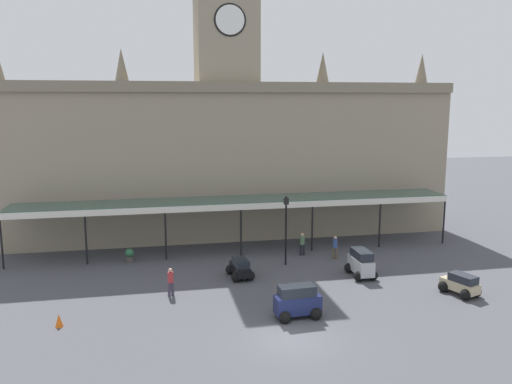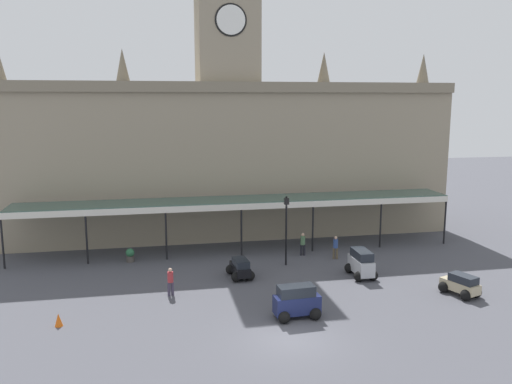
{
  "view_description": "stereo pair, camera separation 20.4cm",
  "coord_description": "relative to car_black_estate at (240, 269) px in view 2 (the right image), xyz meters",
  "views": [
    {
      "loc": [
        -6.27,
        -22.73,
        11.28
      ],
      "look_at": [
        0.0,
        8.37,
        5.67
      ],
      "focal_mm": 36.89,
      "sensor_mm": 36.0,
      "label": 1
    },
    {
      "loc": [
        -6.07,
        -22.77,
        11.28
      ],
      "look_at": [
        0.0,
        8.37,
        5.67
      ],
      "focal_mm": 36.89,
      "sensor_mm": 36.0,
      "label": 2
    }
  ],
  "objects": [
    {
      "name": "ground_plane",
      "position": [
        0.89,
        -9.09,
        -0.56
      ],
      "size": [
        140.0,
        140.0,
        0.0
      ],
      "primitive_type": "plane",
      "color": "#484850"
    },
    {
      "name": "station_building",
      "position": [
        0.89,
        11.7,
        6.46
      ],
      "size": [
        36.76,
        6.76,
        21.05
      ],
      "color": "gray",
      "rests_on": "ground"
    },
    {
      "name": "entrance_canopy",
      "position": [
        0.89,
        6.1,
        3.21
      ],
      "size": [
        32.63,
        3.26,
        3.93
      ],
      "color": "#38564C",
      "rests_on": "ground"
    },
    {
      "name": "car_black_estate",
      "position": [
        0.0,
        0.0,
        0.0
      ],
      "size": [
        1.67,
        2.32,
        1.27
      ],
      "color": "black",
      "rests_on": "ground"
    },
    {
      "name": "car_beige_estate",
      "position": [
        12.12,
        -5.48,
        0.0
      ],
      "size": [
        2.01,
        2.42,
        1.27
      ],
      "color": "tan",
      "rests_on": "ground"
    },
    {
      "name": "car_silver_van",
      "position": [
        7.68,
        -1.31,
        0.24
      ],
      "size": [
        1.61,
        2.41,
        1.77
      ],
      "color": "#B2B5BA",
      "rests_on": "ground"
    },
    {
      "name": "car_navy_van",
      "position": [
        1.86,
        -6.81,
        0.24
      ],
      "size": [
        2.46,
        1.7,
        1.77
      ],
      "color": "#19214C",
      "rests_on": "ground"
    },
    {
      "name": "pedestrian_crossing_forecourt",
      "position": [
        5.28,
        3.93,
        0.34
      ],
      "size": [
        0.38,
        0.34,
        1.67
      ],
      "color": "black",
      "rests_on": "ground"
    },
    {
      "name": "pedestrian_near_entrance",
      "position": [
        -4.49,
        -2.34,
        0.34
      ],
      "size": [
        0.38,
        0.34,
        1.67
      ],
      "color": "#3F384C",
      "rests_on": "ground"
    },
    {
      "name": "pedestrian_beside_cars",
      "position": [
        7.33,
        2.64,
        0.34
      ],
      "size": [
        0.38,
        0.34,
        1.67
      ],
      "color": "brown",
      "rests_on": "ground"
    },
    {
      "name": "victorian_lamppost",
      "position": [
        3.52,
        1.97,
        2.45
      ],
      "size": [
        0.3,
        0.3,
        4.84
      ],
      "color": "black",
      "rests_on": "ground"
    },
    {
      "name": "traffic_cone",
      "position": [
        -10.18,
        -5.51,
        -0.23
      ],
      "size": [
        0.4,
        0.4,
        0.68
      ],
      "primitive_type": "cone",
      "color": "orange",
      "rests_on": "ground"
    },
    {
      "name": "planter_by_canopy",
      "position": [
        -7.06,
        4.76,
        -0.07
      ],
      "size": [
        0.6,
        0.6,
        0.96
      ],
      "color": "#47423D",
      "rests_on": "ground"
    }
  ]
}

